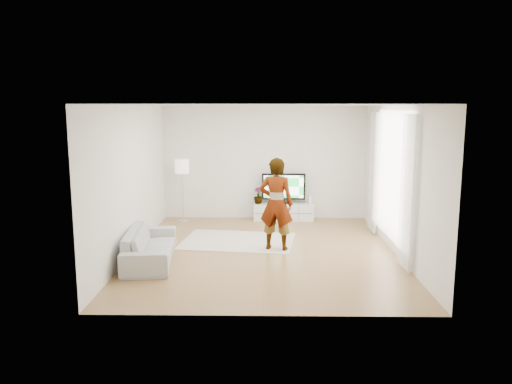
{
  "coord_description": "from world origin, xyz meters",
  "views": [
    {
      "loc": [
        -0.01,
        -9.3,
        2.77
      ],
      "look_at": [
        -0.16,
        0.4,
        1.1
      ],
      "focal_mm": 35.0,
      "sensor_mm": 36.0,
      "label": 1
    }
  ],
  "objects_px": {
    "rug": "(238,241)",
    "media_console": "(283,212)",
    "player": "(276,204)",
    "floor_lamp": "(182,169)",
    "sofa": "(150,245)",
    "television": "(284,187)"
  },
  "relations": [
    {
      "from": "player",
      "to": "floor_lamp",
      "type": "bearing_deg",
      "value": -34.46
    },
    {
      "from": "floor_lamp",
      "to": "rug",
      "type": "bearing_deg",
      "value": -51.58
    },
    {
      "from": "rug",
      "to": "floor_lamp",
      "type": "xyz_separation_m",
      "value": [
        -1.43,
        1.81,
        1.28
      ]
    },
    {
      "from": "media_console",
      "to": "floor_lamp",
      "type": "bearing_deg",
      "value": -175.42
    },
    {
      "from": "sofa",
      "to": "rug",
      "type": "bearing_deg",
      "value": -53.58
    },
    {
      "from": "rug",
      "to": "player",
      "type": "distance_m",
      "value": 1.34
    },
    {
      "from": "media_console",
      "to": "floor_lamp",
      "type": "distance_m",
      "value": 2.69
    },
    {
      "from": "media_console",
      "to": "sofa",
      "type": "distance_m",
      "value": 4.24
    },
    {
      "from": "media_console",
      "to": "sofa",
      "type": "bearing_deg",
      "value": -126.78
    },
    {
      "from": "television",
      "to": "floor_lamp",
      "type": "relative_size",
      "value": 0.7
    },
    {
      "from": "player",
      "to": "television",
      "type": "bearing_deg",
      "value": -82.28
    },
    {
      "from": "player",
      "to": "floor_lamp",
      "type": "xyz_separation_m",
      "value": [
        -2.21,
        2.41,
        0.37
      ]
    },
    {
      "from": "media_console",
      "to": "rug",
      "type": "xyz_separation_m",
      "value": [
        -1.02,
        -2.0,
        -0.2
      ]
    },
    {
      "from": "sofa",
      "to": "television",
      "type": "bearing_deg",
      "value": -42.61
    },
    {
      "from": "television",
      "to": "player",
      "type": "bearing_deg",
      "value": -95.31
    },
    {
      "from": "rug",
      "to": "sofa",
      "type": "xyz_separation_m",
      "value": [
        -1.52,
        -1.39,
        0.29
      ]
    },
    {
      "from": "rug",
      "to": "media_console",
      "type": "bearing_deg",
      "value": 63.03
    },
    {
      "from": "floor_lamp",
      "to": "television",
      "type": "bearing_deg",
      "value": 5.23
    },
    {
      "from": "player",
      "to": "rug",
      "type": "bearing_deg",
      "value": -24.8
    },
    {
      "from": "media_console",
      "to": "rug",
      "type": "distance_m",
      "value": 2.26
    },
    {
      "from": "television",
      "to": "floor_lamp",
      "type": "xyz_separation_m",
      "value": [
        -2.45,
        -0.22,
        0.47
      ]
    },
    {
      "from": "player",
      "to": "floor_lamp",
      "type": "distance_m",
      "value": 3.29
    }
  ]
}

